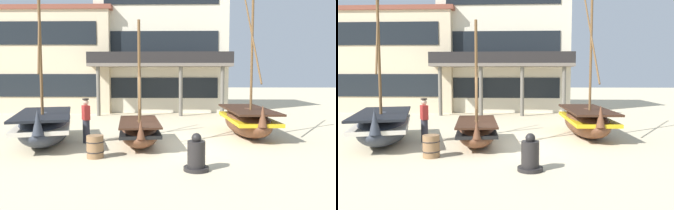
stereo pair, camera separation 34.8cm
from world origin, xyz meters
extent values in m
plane|color=beige|center=(0.00, 0.00, 0.00)|extent=(120.00, 120.00, 0.00)
ellipsoid|color=#2D333D|center=(-4.62, 0.38, 0.58)|extent=(3.14, 5.07, 1.17)
cube|color=silver|center=(-4.62, 0.38, 0.73)|extent=(3.10, 4.90, 0.14)
cube|color=black|center=(-4.62, 0.38, 1.12)|extent=(3.16, 5.00, 0.08)
cone|color=#2D333D|center=(-3.94, -1.80, 1.11)|extent=(0.45, 0.45, 0.82)
cylinder|color=brown|center=(-4.44, -0.19, 3.65)|extent=(0.10, 0.10, 5.67)
cylinder|color=brown|center=(-4.44, -0.19, 4.59)|extent=(0.63, 1.85, 4.03)
cube|color=brown|center=(-4.73, 0.72, 0.99)|extent=(1.69, 0.66, 0.06)
ellipsoid|color=brown|center=(3.33, 2.26, 0.58)|extent=(1.81, 4.66, 1.15)
cube|color=gold|center=(3.33, 2.26, 0.72)|extent=(1.82, 4.47, 0.14)
cube|color=#351E13|center=(3.33, 2.26, 1.11)|extent=(1.86, 4.57, 0.08)
cone|color=brown|center=(3.41, 0.05, 1.10)|extent=(0.34, 0.34, 0.81)
cylinder|color=brown|center=(3.35, 1.68, 3.22)|extent=(0.10, 0.10, 4.82)
cylinder|color=brown|center=(3.35, 1.68, 4.10)|extent=(0.17, 2.86, 3.78)
cube|color=brown|center=(3.32, 2.60, 0.98)|extent=(1.57, 0.22, 0.06)
ellipsoid|color=brown|center=(-1.03, 0.14, 0.45)|extent=(1.83, 3.59, 0.90)
cube|color=black|center=(-1.03, 0.14, 0.56)|extent=(1.82, 3.45, 0.11)
cube|color=#351E13|center=(-1.03, 0.14, 0.86)|extent=(1.86, 3.52, 0.06)
cone|color=brown|center=(-0.80, -1.49, 0.85)|extent=(0.31, 0.31, 0.63)
cylinder|color=brown|center=(-0.97, -0.28, 2.54)|extent=(0.10, 0.10, 3.82)
cylinder|color=brown|center=(-0.97, -0.28, 2.83)|extent=(0.25, 1.25, 2.87)
cube|color=brown|center=(-1.07, 0.40, 0.76)|extent=(1.30, 0.34, 0.06)
cylinder|color=#33333D|center=(-3.08, 0.49, 0.44)|extent=(0.26, 0.26, 0.88)
cube|color=#B22D28|center=(-3.08, 0.49, 1.15)|extent=(0.38, 0.42, 0.54)
sphere|color=beige|center=(-3.08, 0.49, 1.54)|extent=(0.22, 0.22, 0.22)
cylinder|color=#2D2823|center=(-3.08, 0.49, 1.66)|extent=(0.24, 0.24, 0.05)
cylinder|color=black|center=(0.85, -3.08, 0.05)|extent=(0.69, 0.69, 0.10)
cylinder|color=black|center=(0.85, -3.08, 0.45)|extent=(0.48, 0.48, 0.70)
sphere|color=black|center=(0.85, -3.08, 0.88)|extent=(0.26, 0.26, 0.26)
cylinder|color=olive|center=(-2.19, -1.77, 0.35)|extent=(0.52, 0.52, 0.70)
torus|color=black|center=(-2.19, -1.77, 0.50)|extent=(0.56, 0.56, 0.03)
torus|color=black|center=(-2.19, -1.77, 0.20)|extent=(0.56, 0.56, 0.03)
cube|color=beige|center=(-0.68, 13.81, 4.67)|extent=(9.11, 6.31, 9.35)
cube|color=black|center=(-0.68, 10.63, 1.71)|extent=(7.65, 0.06, 1.37)
cube|color=black|center=(-0.68, 10.63, 4.83)|extent=(7.65, 0.06, 1.37)
cube|color=#70665B|center=(-0.68, 9.66, 3.22)|extent=(9.11, 2.01, 0.20)
cylinder|color=#666056|center=(-4.59, 8.95, 1.56)|extent=(0.24, 0.24, 3.12)
cylinder|color=#666056|center=(-1.98, 8.95, 1.56)|extent=(0.24, 0.24, 3.12)
cylinder|color=#666056|center=(0.62, 8.95, 1.56)|extent=(0.24, 0.24, 3.12)
cylinder|color=#666056|center=(3.22, 8.95, 1.56)|extent=(0.24, 0.24, 3.12)
cube|color=black|center=(-0.68, 8.69, 3.67)|extent=(9.11, 0.08, 0.70)
cube|color=beige|center=(-9.14, 13.37, 3.44)|extent=(10.08, 6.63, 6.87)
cube|color=brown|center=(-9.14, 13.37, 7.02)|extent=(10.48, 6.90, 0.30)
cube|color=black|center=(-9.14, 10.03, 1.89)|extent=(8.46, 0.06, 1.51)
cube|color=black|center=(-9.14, 10.03, 5.33)|extent=(8.46, 0.06, 1.51)
camera|label=1|loc=(0.29, -11.73, 2.53)|focal=35.27mm
camera|label=2|loc=(0.64, -11.72, 2.53)|focal=35.27mm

